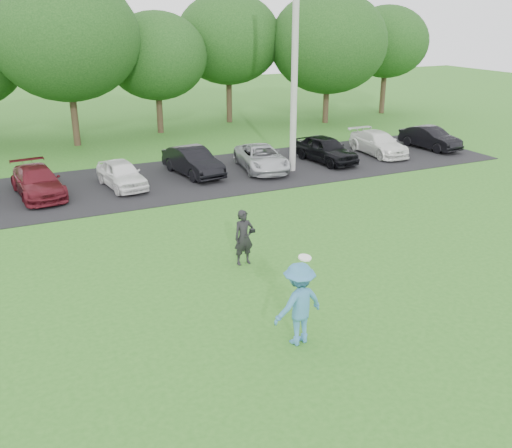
{
  "coord_description": "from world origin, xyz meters",
  "views": [
    {
      "loc": [
        -6.22,
        -9.63,
        6.74
      ],
      "look_at": [
        0.0,
        3.5,
        1.3
      ],
      "focal_mm": 40.0,
      "sensor_mm": 36.0,
      "label": 1
    }
  ],
  "objects": [
    {
      "name": "parking_lot",
      "position": [
        0.0,
        13.0,
        0.01
      ],
      "size": [
        32.0,
        6.5,
        0.03
      ],
      "primitive_type": "cube",
      "color": "black",
      "rests_on": "ground"
    },
    {
      "name": "frisbee_player",
      "position": [
        -0.82,
        -0.35,
        0.93
      ],
      "size": [
        1.29,
        0.87,
        2.1
      ],
      "color": "teal",
      "rests_on": "ground"
    },
    {
      "name": "parked_cars",
      "position": [
        -0.44,
        13.0,
        0.6
      ],
      "size": [
        30.28,
        4.9,
        1.25
      ],
      "color": "silver",
      "rests_on": "parking_lot"
    },
    {
      "name": "utility_pole",
      "position": [
        5.87,
        12.1,
        5.49
      ],
      "size": [
        0.28,
        0.28,
        10.97
      ],
      "primitive_type": "cylinder",
      "color": "#ABAAA5",
      "rests_on": "ground"
    },
    {
      "name": "camera_bystander",
      "position": [
        -0.19,
        3.88,
        0.8
      ],
      "size": [
        0.59,
        0.43,
        1.6
      ],
      "color": "black",
      "rests_on": "ground"
    },
    {
      "name": "tree_row",
      "position": [
        1.51,
        22.76,
        4.91
      ],
      "size": [
        42.39,
        9.85,
        8.64
      ],
      "color": "#38281C",
      "rests_on": "ground"
    },
    {
      "name": "ground",
      "position": [
        0.0,
        0.0,
        0.0
      ],
      "size": [
        100.0,
        100.0,
        0.0
      ],
      "primitive_type": "plane",
      "color": "#2C691E",
      "rests_on": "ground"
    }
  ]
}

